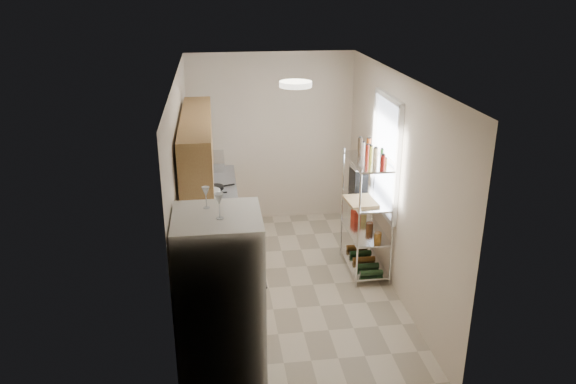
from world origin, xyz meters
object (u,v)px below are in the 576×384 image
(espresso_machine, at_px, (358,178))
(cutting_board, at_px, (361,201))
(refrigerator, at_px, (221,309))
(rice_cooker, at_px, (211,198))
(frying_pan_large, at_px, (206,194))

(espresso_machine, bearing_deg, cutting_board, -104.21)
(refrigerator, xyz_separation_m, rice_cooker, (-0.08, 2.40, 0.11))
(rice_cooker, height_order, espresso_machine, espresso_machine)
(rice_cooker, xyz_separation_m, cutting_board, (1.84, -0.42, 0.02))
(cutting_board, bearing_deg, refrigerator, -131.76)
(refrigerator, distance_m, cutting_board, 2.65)
(refrigerator, distance_m, frying_pan_large, 2.77)
(rice_cooker, xyz_separation_m, espresso_machine, (1.91, 0.03, 0.16))
(refrigerator, bearing_deg, espresso_machine, 52.82)
(refrigerator, xyz_separation_m, cutting_board, (1.76, 1.97, 0.13))
(frying_pan_large, bearing_deg, espresso_machine, -9.39)
(rice_cooker, bearing_deg, cutting_board, -13.00)
(refrigerator, bearing_deg, cutting_board, 48.24)
(cutting_board, bearing_deg, espresso_machine, 80.13)
(refrigerator, relative_size, frying_pan_large, 7.41)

